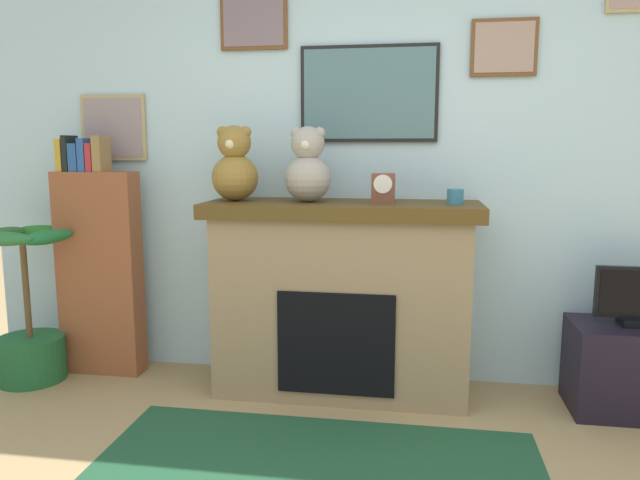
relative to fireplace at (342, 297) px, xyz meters
The scene contains 10 objects.
back_wall 0.87m from the fireplace, 46.80° to the left, with size 5.20×0.15×2.60m.
fireplace is the anchor object (origin of this frame).
bookshelf 1.50m from the fireplace, behind, with size 0.50×0.16×1.45m.
potted_plant 1.87m from the fireplace, behind, with size 0.53×0.53×0.93m.
tv_stand 1.59m from the fireplace, ahead, with size 0.66×0.40×0.47m, color black.
area_rug 1.08m from the fireplace, 90.00° to the right, with size 1.97×1.07×0.01m, color #1D492E.
candle_jar 0.83m from the fireplace, ahead, with size 0.09×0.09×0.08m, color teal.
mantel_clock 0.66m from the fireplace, ahead, with size 0.12×0.09×0.16m.
teddy_bear_brown 0.94m from the fireplace, behind, with size 0.26×0.26×0.42m.
teddy_bear_cream 0.74m from the fireplace, behind, with size 0.25×0.25×0.41m.
Camera 1 is at (0.10, -1.55, 1.38)m, focal length 33.42 mm.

